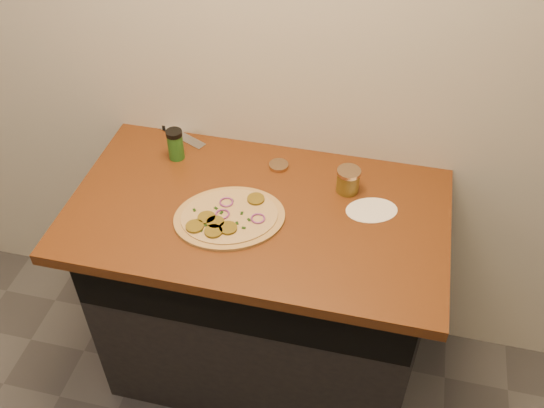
% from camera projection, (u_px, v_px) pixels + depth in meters
% --- Properties ---
extents(cabinet, '(1.10, 0.60, 0.86)m').
position_uv_depth(cabinet, '(262.00, 294.00, 2.26)').
color(cabinet, black).
rests_on(cabinet, ground).
extents(countertop, '(1.20, 0.70, 0.04)m').
position_uv_depth(countertop, '(258.00, 212.00, 1.93)').
color(countertop, '#623212').
rests_on(countertop, cabinet).
extents(pizza, '(0.44, 0.44, 0.02)m').
position_uv_depth(pizza, '(229.00, 217.00, 1.87)').
color(pizza, tan).
rests_on(pizza, countertop).
extents(chefs_knife, '(0.28, 0.15, 0.02)m').
position_uv_depth(chefs_knife, '(168.00, 129.00, 2.22)').
color(chefs_knife, '#B7BAC1').
rests_on(chefs_knife, countertop).
extents(mason_jar_lid, '(0.09, 0.09, 0.01)m').
position_uv_depth(mason_jar_lid, '(279.00, 166.00, 2.06)').
color(mason_jar_lid, tan).
rests_on(mason_jar_lid, countertop).
extents(salsa_jar, '(0.08, 0.08, 0.08)m').
position_uv_depth(salsa_jar, '(348.00, 180.00, 1.95)').
color(salsa_jar, '#A12910').
rests_on(salsa_jar, countertop).
extents(spice_shaker, '(0.06, 0.06, 0.11)m').
position_uv_depth(spice_shaker, '(175.00, 144.00, 2.07)').
color(spice_shaker, '#27631F').
rests_on(spice_shaker, countertop).
extents(flour_spill, '(0.21, 0.21, 0.00)m').
position_uv_depth(flour_spill, '(372.00, 210.00, 1.91)').
color(flour_spill, white).
rests_on(flour_spill, countertop).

